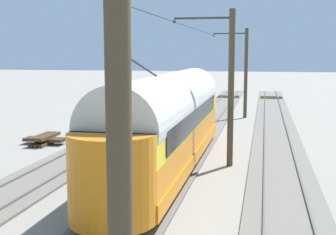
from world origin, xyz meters
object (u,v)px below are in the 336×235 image
Objects in this scene: catenary_pole_foreground at (245,71)px; catenary_pole_mid_far at (113,189)px; vintage_streetcar at (169,120)px; catenary_pole_mid_near at (229,85)px; spare_tie_stack at (45,139)px.

catenary_pole_mid_far is (0.00, 32.87, 0.00)m from catenary_pole_foreground.
vintage_streetcar is 2.51× the size of catenary_pole_mid_near.
catenary_pole_foreground is 1.00× the size of catenary_pole_mid_far.
catenary_pole_mid_far is at bearing 90.00° from catenary_pole_mid_near.
vintage_streetcar is 2.51× the size of catenary_pole_foreground.
spare_tie_stack is at bearing 51.39° from catenary_pole_foreground.
catenary_pole_mid_near is (-2.56, -1.24, 1.48)m from vintage_streetcar.
catenary_pole_foreground is at bearing -90.00° from catenary_pole_mid_near.
vintage_streetcar is at bearing 152.51° from spare_tie_stack.
spare_tie_stack is (10.73, -3.00, -3.47)m from catenary_pole_mid_near.
catenary_pole_mid_near is at bearing 90.00° from catenary_pole_foreground.
catenary_pole_mid_far is at bearing 99.57° from vintage_streetcar.
spare_tie_stack is at bearing -15.65° from catenary_pole_mid_near.
catenary_pole_foreground is (-2.56, -17.68, 1.48)m from vintage_streetcar.
catenary_pole_mid_near is at bearing -154.08° from vintage_streetcar.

